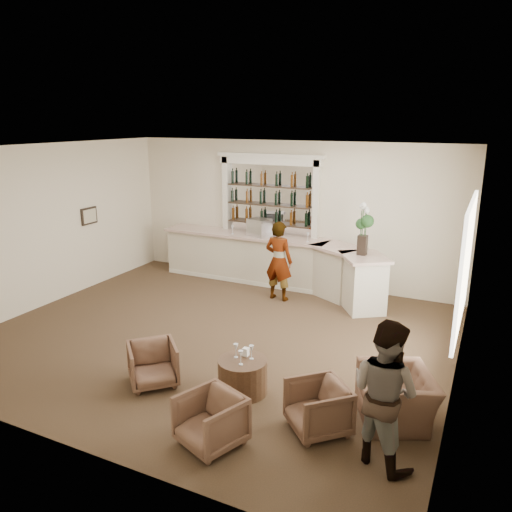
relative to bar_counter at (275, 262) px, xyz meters
The scene contains 19 objects.
ground 3.05m from the bar_counter, 86.88° to the right, with size 8.00×8.00×0.00m, color brown.
room_shell 2.91m from the bar_counter, 81.89° to the right, with size 8.04×7.02×3.32m.
bar_counter is the anchor object (origin of this frame).
back_bar_alcove 1.55m from the bar_counter, 129.15° to the left, with size 2.64×0.25×3.00m.
cocktail_table 4.75m from the bar_counter, 71.85° to the right, with size 0.70×0.70×0.50m, color #523623.
sommelier 0.94m from the bar_counter, 61.17° to the right, with size 0.62×0.41×1.71m, color gray.
guest 6.25m from the bar_counter, 55.21° to the right, with size 0.84×0.65×1.72m, color gray.
armchair_left 4.88m from the bar_counter, 87.78° to the right, with size 0.67×0.69×0.63m, color brown.
armchair_center 5.97m from the bar_counter, 73.68° to the right, with size 0.68×0.70×0.64m, color brown.
armchair_right 5.62m from the bar_counter, 60.87° to the right, with size 0.68×0.70×0.64m, color brown.
armchair_far 5.54m from the bar_counter, 49.91° to the right, with size 1.00×0.87×0.65m, color brown.
espresso_machine 0.87m from the bar_counter, behind, with size 0.47×0.39×0.41m, color #B1B1B6.
flower_vase 2.49m from the bar_counter, 14.36° to the right, with size 0.28×0.28×1.05m.
wine_glass_bar_left 1.27m from the bar_counter, behind, with size 0.07×0.07×0.21m, color white, non-canonical shape.
wine_glass_bar_right 1.03m from the bar_counter, ahead, with size 0.07×0.07×0.21m, color white, non-canonical shape.
wine_glass_tbl_a 4.67m from the bar_counter, 73.13° to the right, with size 0.07×0.07×0.21m, color white, non-canonical shape.
wine_glass_tbl_b 4.70m from the bar_counter, 70.38° to the right, with size 0.07×0.07×0.21m, color white, non-canonical shape.
wine_glass_tbl_c 4.87m from the bar_counter, 71.87° to the right, with size 0.07×0.07×0.21m, color white, non-canonical shape.
napkin_holder 4.60m from the bar_counter, 71.54° to the right, with size 0.08×0.08×0.12m, color white.
Camera 1 is at (4.24, -7.16, 3.78)m, focal length 35.00 mm.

